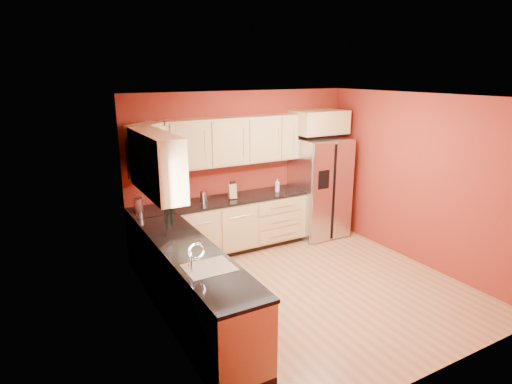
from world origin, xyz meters
TOP-DOWN VIEW (x-y plane):
  - floor at (0.00, 0.00)m, footprint 4.00×4.00m
  - ceiling at (0.00, 0.00)m, footprint 4.00×4.00m
  - wall_back at (0.00, 2.00)m, footprint 4.00×0.04m
  - wall_front at (0.00, -2.00)m, footprint 4.00×0.04m
  - wall_left at (-2.00, 0.00)m, footprint 0.04×4.00m
  - wall_right at (2.00, 0.00)m, footprint 0.04×4.00m
  - base_cabinets_back at (-0.55, 1.70)m, footprint 2.90×0.60m
  - base_cabinets_left at (-1.70, 0.00)m, footprint 0.60×2.80m
  - countertop_back at (-0.55, 1.69)m, footprint 2.90×0.62m
  - countertop_left at (-1.69, 0.00)m, footprint 0.62×2.80m
  - upper_cabinets_back at (-0.25, 1.83)m, footprint 2.30×0.33m
  - upper_cabinets_left at (-1.83, 0.72)m, footprint 0.33×1.35m
  - corner_upper_cabinet at (-1.67, 1.67)m, footprint 0.67×0.67m
  - over_fridge_cabinet at (1.35, 1.70)m, footprint 0.92×0.60m
  - refrigerator at (1.35, 1.62)m, footprint 0.90×0.75m
  - window at (-1.98, -0.50)m, footprint 0.03×0.90m
  - sink_faucet at (-1.69, -0.50)m, footprint 0.50×0.42m
  - canister_left at (-0.84, 1.70)m, footprint 0.14×0.14m
  - canister_right at (-1.85, 1.73)m, footprint 0.13×0.13m
  - wine_bottle_a at (-1.45, 1.69)m, footprint 0.09×0.09m
  - wine_bottle_b at (-1.39, 1.63)m, footprint 0.09×0.09m
  - knife_block at (-0.36, 1.67)m, footprint 0.14×0.13m
  - soap_dispenser at (0.49, 1.67)m, footprint 0.08×0.08m

SIDE VIEW (x-z plane):
  - floor at x=0.00m, z-range 0.00..0.00m
  - base_cabinets_back at x=-0.55m, z-range 0.00..0.88m
  - base_cabinets_left at x=-1.70m, z-range 0.00..0.88m
  - refrigerator at x=1.35m, z-range 0.00..1.78m
  - countertop_back at x=-0.55m, z-range 0.88..0.92m
  - countertop_left at x=-1.69m, z-range 0.88..0.92m
  - canister_left at x=-0.84m, z-range 0.92..1.10m
  - canister_right at x=-1.85m, z-range 0.92..1.12m
  - soap_dispenser at x=0.49m, z-range 0.92..1.13m
  - knife_block at x=-0.36m, z-range 0.92..1.16m
  - sink_faucet at x=-1.69m, z-range 0.92..1.22m
  - wine_bottle_a at x=-1.45m, z-range 0.92..1.25m
  - wine_bottle_b at x=-1.39m, z-range 0.92..1.26m
  - wall_back at x=0.00m, z-range 0.00..2.60m
  - wall_front at x=0.00m, z-range 0.00..2.60m
  - wall_left at x=-2.00m, z-range 0.00..2.60m
  - wall_right at x=2.00m, z-range 0.00..2.60m
  - window at x=-1.98m, z-range 1.05..2.05m
  - upper_cabinets_back at x=-0.25m, z-range 1.45..2.20m
  - upper_cabinets_left at x=-1.83m, z-range 1.45..2.20m
  - corner_upper_cabinet at x=-1.67m, z-range 1.45..2.20m
  - over_fridge_cabinet at x=1.35m, z-range 1.85..2.25m
  - ceiling at x=0.00m, z-range 2.60..2.60m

